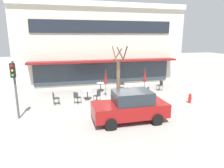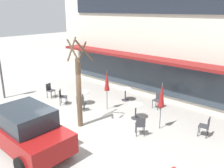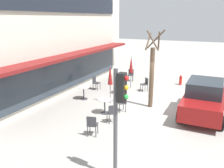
{
  "view_description": "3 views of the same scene",
  "coord_description": "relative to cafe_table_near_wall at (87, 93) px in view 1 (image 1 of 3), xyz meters",
  "views": [
    {
      "loc": [
        -3.96,
        -12.22,
        4.72
      ],
      "look_at": [
        -0.28,
        2.21,
        1.16
      ],
      "focal_mm": 32.0,
      "sensor_mm": 36.0,
      "label": 1
    },
    {
      "loc": [
        7.59,
        -5.98,
        5.26
      ],
      "look_at": [
        -0.79,
        3.38,
        1.29
      ],
      "focal_mm": 38.0,
      "sensor_mm": 36.0,
      "label": 2
    },
    {
      "loc": [
        -12.23,
        -2.67,
        4.7
      ],
      "look_at": [
        -0.31,
        2.85,
        1.03
      ],
      "focal_mm": 38.0,
      "sensor_mm": 36.0,
      "label": 3
    }
  ],
  "objects": [
    {
      "name": "ground_plane",
      "position": [
        2.17,
        -2.39,
        -0.52
      ],
      "size": [
        80.0,
        80.0,
        0.0
      ],
      "primitive_type": "plane",
      "color": "#9E9B93"
    },
    {
      "name": "cafe_chair_2",
      "position": [
        4.54,
        -0.72,
        0.01
      ],
      "size": [
        0.57,
        0.57,
        0.89
      ],
      "color": "#333338",
      "rests_on": "ground"
    },
    {
      "name": "traffic_light_pole",
      "position": [
        -4.42,
        -2.66,
        1.78
      ],
      "size": [
        0.26,
        0.44,
        3.4
      ],
      "color": "#47474C",
      "rests_on": "ground"
    },
    {
      "name": "patio_umbrella_cream_folded",
      "position": [
        1.53,
        0.41,
        1.11
      ],
      "size": [
        0.28,
        0.28,
        2.2
      ],
      "color": "#4C4C51",
      "rests_on": "ground"
    },
    {
      "name": "patio_umbrella_green_folded",
      "position": [
        4.85,
        0.4,
        1.11
      ],
      "size": [
        0.28,
        0.28,
        2.2
      ],
      "color": "#4C4C51",
      "rests_on": "ground"
    },
    {
      "name": "cafe_chair_5",
      "position": [
        -0.86,
        -0.81,
        0.01
      ],
      "size": [
        0.57,
        0.57,
        0.89
      ],
      "color": "#333338",
      "rests_on": "ground"
    },
    {
      "name": "cafe_table_near_wall",
      "position": [
        0.0,
        0.0,
        0.0
      ],
      "size": [
        0.7,
        0.7,
        0.76
      ],
      "color": "#333338",
      "rests_on": "ground"
    },
    {
      "name": "cafe_chair_0",
      "position": [
        -2.36,
        -0.61,
        0.01
      ],
      "size": [
        0.49,
        0.49,
        0.89
      ],
      "color": "#333338",
      "rests_on": "ground"
    },
    {
      "name": "cafe_chair_1",
      "position": [
        0.66,
        -0.73,
        0.01
      ],
      "size": [
        0.56,
        0.56,
        0.89
      ],
      "color": "#333338",
      "rests_on": "ground"
    },
    {
      "name": "cafe_table_by_tree",
      "position": [
        3.39,
        0.52,
        0.0
      ],
      "size": [
        0.7,
        0.7,
        0.76
      ],
      "color": "#333338",
      "rests_on": "ground"
    },
    {
      "name": "cafe_chair_4",
      "position": [
        6.67,
        1.09,
        0.01
      ],
      "size": [
        0.46,
        0.46,
        0.89
      ],
      "color": "#333338",
      "rests_on": "ground"
    },
    {
      "name": "parked_sedan",
      "position": [
        1.85,
        -4.53,
        0.36
      ],
      "size": [
        4.21,
        2.04,
        1.76
      ],
      "color": "maroon",
      "rests_on": "ground"
    },
    {
      "name": "cafe_table_streetside",
      "position": [
        1.44,
        2.12,
        0.0
      ],
      "size": [
        0.7,
        0.7,
        0.76
      ],
      "color": "#333338",
      "rests_on": "ground"
    },
    {
      "name": "fire_hydrant",
      "position": [
        7.12,
        -2.6,
        -0.16
      ],
      "size": [
        0.36,
        0.2,
        0.71
      ],
      "color": "red",
      "rests_on": "ground"
    },
    {
      "name": "building_facade",
      "position": [
        2.17,
        7.57,
        3.35
      ],
      "size": [
        16.03,
        9.1,
        7.73
      ],
      "color": "beige",
      "rests_on": "ground"
    },
    {
      "name": "street_tree",
      "position": [
        1.92,
        -1.85,
        1.37
      ],
      "size": [
        0.91,
        0.98,
        4.15
      ],
      "color": "brown",
      "rests_on": "ground"
    },
    {
      "name": "cafe_chair_3",
      "position": [
        3.49,
        2.43,
        0.01
      ],
      "size": [
        0.42,
        0.42,
        0.89
      ],
      "color": "#333338",
      "rests_on": "ground"
    }
  ]
}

